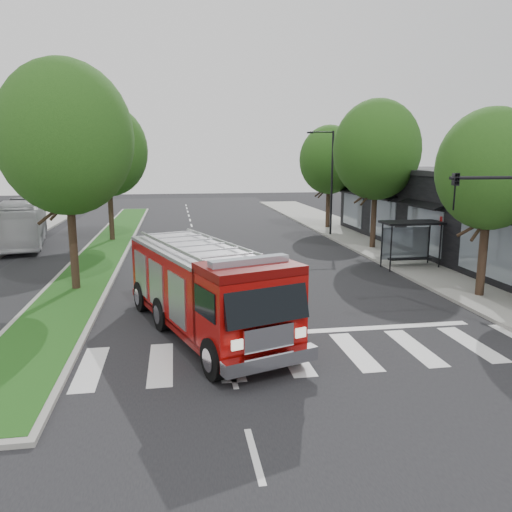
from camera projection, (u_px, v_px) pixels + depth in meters
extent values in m
plane|color=black|center=(219.00, 327.00, 17.93)|extent=(140.00, 140.00, 0.00)
cube|color=gray|center=(414.00, 259.00, 29.58)|extent=(5.00, 80.00, 0.15)
cube|color=gray|center=(109.00, 245.00, 34.40)|extent=(3.00, 50.00, 0.14)
cube|color=#194714|center=(109.00, 244.00, 34.38)|extent=(2.60, 49.50, 0.02)
cube|color=black|center=(487.00, 217.00, 29.82)|extent=(8.00, 30.00, 5.00)
cylinder|color=black|center=(391.00, 249.00, 26.40)|extent=(0.08, 0.08, 2.50)
cylinder|color=black|center=(440.00, 247.00, 26.85)|extent=(0.08, 0.08, 2.50)
cylinder|color=black|center=(382.00, 245.00, 27.57)|extent=(0.08, 0.08, 2.50)
cylinder|color=black|center=(429.00, 244.00, 28.01)|extent=(0.08, 0.08, 2.50)
cube|color=black|center=(412.00, 223.00, 26.96)|extent=(3.20, 1.60, 0.12)
cube|color=#8C99A5|center=(405.00, 243.00, 27.88)|extent=(2.80, 0.04, 1.80)
cube|color=black|center=(410.00, 259.00, 27.34)|extent=(2.40, 0.40, 0.08)
cylinder|color=black|center=(483.00, 256.00, 21.32)|extent=(0.36, 0.36, 3.74)
ellipsoid|color=#11360E|center=(490.00, 169.00, 20.62)|extent=(4.40, 4.40, 5.06)
cylinder|color=black|center=(374.00, 216.00, 32.88)|extent=(0.36, 0.36, 4.40)
ellipsoid|color=#11360E|center=(377.00, 150.00, 32.05)|extent=(5.60, 5.60, 6.44)
cylinder|color=black|center=(328.00, 206.00, 42.61)|extent=(0.36, 0.36, 3.96)
ellipsoid|color=#11360E|center=(329.00, 160.00, 41.86)|extent=(5.00, 5.00, 5.75)
cylinder|color=black|center=(73.00, 241.00, 22.34)|extent=(0.36, 0.36, 4.62)
ellipsoid|color=#11360E|center=(66.00, 138.00, 21.47)|extent=(5.80, 5.80, 6.67)
cylinder|color=black|center=(111.00, 211.00, 35.92)|extent=(0.36, 0.36, 4.40)
ellipsoid|color=#11360E|center=(108.00, 151.00, 35.10)|extent=(5.60, 5.60, 6.44)
cylinder|color=black|center=(512.00, 178.00, 14.84)|extent=(4.00, 0.10, 0.10)
imported|color=black|center=(455.00, 192.00, 14.64)|extent=(0.18, 0.22, 1.10)
cylinder|color=black|center=(332.00, 184.00, 38.19)|extent=(0.16, 0.16, 8.00)
cylinder|color=black|center=(322.00, 132.00, 37.29)|extent=(1.80, 0.10, 0.10)
cube|color=black|center=(310.00, 133.00, 37.16)|extent=(0.45, 0.20, 0.12)
cube|color=#5A0604|center=(205.00, 317.00, 17.35)|extent=(5.51, 9.48, 0.27)
cube|color=#8A0907|center=(195.00, 280.00, 17.88)|extent=(4.81, 7.43, 2.16)
cube|color=#8A0907|center=(249.00, 311.00, 14.23)|extent=(3.19, 2.72, 2.27)
cube|color=#B2B2B7|center=(194.00, 249.00, 17.66)|extent=(4.81, 7.43, 0.13)
cylinder|color=#B2B2B7|center=(168.00, 245.00, 17.16)|extent=(2.21, 6.18, 0.11)
cylinder|color=#B2B2B7|center=(219.00, 241.00, 18.07)|extent=(2.21, 6.18, 0.11)
cube|color=silver|center=(271.00, 360.00, 13.35)|extent=(2.78, 1.27, 0.38)
cube|color=#8C99A5|center=(249.00, 261.00, 13.94)|extent=(2.38, 1.13, 0.19)
cylinder|color=black|center=(214.00, 359.00, 13.58)|extent=(0.74, 1.25, 1.19)
cylinder|color=black|center=(292.00, 343.00, 14.73)|extent=(0.74, 1.25, 1.19)
cylinder|color=black|center=(163.00, 314.00, 17.51)|extent=(0.74, 1.25, 1.19)
cylinder|color=black|center=(227.00, 304.00, 18.66)|extent=(0.74, 1.25, 1.19)
cylinder|color=black|center=(142.00, 296.00, 19.75)|extent=(0.74, 1.25, 1.19)
cylinder|color=black|center=(201.00, 289.00, 20.91)|extent=(0.74, 1.25, 1.19)
imported|color=#B1B1B5|center=(22.00, 223.00, 34.79)|extent=(4.66, 11.44, 3.11)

